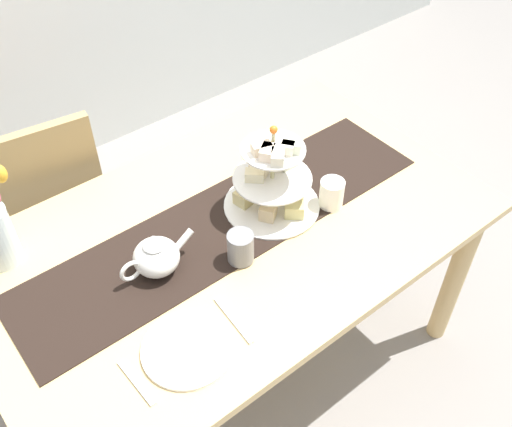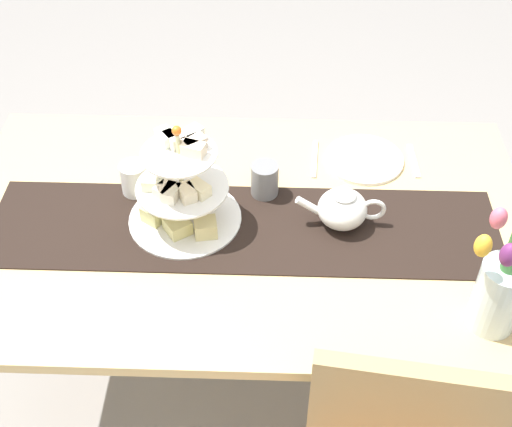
# 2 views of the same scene
# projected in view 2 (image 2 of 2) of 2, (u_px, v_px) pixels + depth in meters

# --- Properties ---
(ground_plane) EXTENTS (8.00, 8.00, 0.00)m
(ground_plane) POSITION_uv_depth(u_px,v_px,m) (247.00, 373.00, 2.31)
(ground_plane) COLOR gray
(dining_table) EXTENTS (1.54, 0.94, 0.72)m
(dining_table) POSITION_uv_depth(u_px,v_px,m) (244.00, 248.00, 1.88)
(dining_table) COLOR tan
(dining_table) RESTS_ON ground_plane
(table_runner) EXTENTS (1.34, 0.33, 0.00)m
(table_runner) POSITION_uv_depth(u_px,v_px,m) (244.00, 228.00, 1.79)
(table_runner) COLOR black
(table_runner) RESTS_ON dining_table
(tiered_cake_stand) EXTENTS (0.30, 0.30, 0.30)m
(tiered_cake_stand) POSITION_uv_depth(u_px,v_px,m) (182.00, 193.00, 1.75)
(tiered_cake_stand) COLOR beige
(tiered_cake_stand) RESTS_ON table_runner
(teapot) EXTENTS (0.24, 0.13, 0.14)m
(teapot) POSITION_uv_depth(u_px,v_px,m) (343.00, 207.00, 1.77)
(teapot) COLOR white
(teapot) RESTS_ON table_runner
(tulip_vase) EXTENTS (0.23, 0.20, 0.39)m
(tulip_vase) POSITION_uv_depth(u_px,v_px,m) (503.00, 284.00, 1.48)
(tulip_vase) COLOR silver
(tulip_vase) RESTS_ON dining_table
(dinner_plate_left) EXTENTS (0.23, 0.23, 0.01)m
(dinner_plate_left) POSITION_uv_depth(u_px,v_px,m) (364.00, 159.00, 2.00)
(dinner_plate_left) COLOR white
(dinner_plate_left) RESTS_ON dining_table
(fork_left) EXTENTS (0.02, 0.15, 0.01)m
(fork_left) POSITION_uv_depth(u_px,v_px,m) (413.00, 161.00, 1.99)
(fork_left) COLOR silver
(fork_left) RESTS_ON dining_table
(knife_left) EXTENTS (0.03, 0.17, 0.01)m
(knife_left) POSITION_uv_depth(u_px,v_px,m) (315.00, 159.00, 2.00)
(knife_left) COLOR silver
(knife_left) RESTS_ON dining_table
(mug_grey) EXTENTS (0.08, 0.08, 0.09)m
(mug_grey) POSITION_uv_depth(u_px,v_px,m) (265.00, 180.00, 1.86)
(mug_grey) COLOR slate
(mug_grey) RESTS_ON table_runner
(mug_white_text) EXTENTS (0.08, 0.08, 0.09)m
(mug_white_text) POSITION_uv_depth(u_px,v_px,m) (134.00, 179.00, 1.87)
(mug_white_text) COLOR white
(mug_white_text) RESTS_ON dining_table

